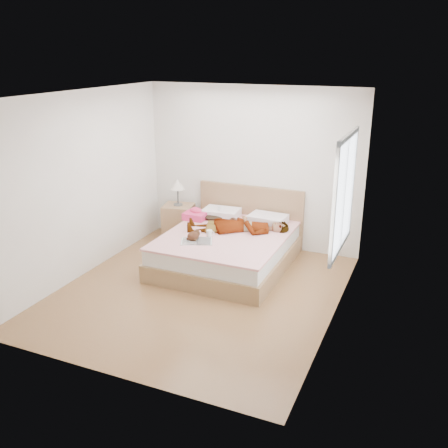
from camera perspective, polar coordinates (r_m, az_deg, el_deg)
name	(u,v)px	position (r m, az deg, el deg)	size (l,w,h in m)	color
ground	(199,292)	(6.83, -2.85, -7.74)	(4.00, 4.00, 0.00)	#523019
woman	(238,223)	(7.55, 1.67, 0.09)	(0.58, 1.55, 0.21)	white
hair	(216,214)	(8.18, -0.88, 1.14)	(0.46, 0.56, 0.08)	black
phone	(219,208)	(8.07, -0.58, 1.79)	(0.04, 0.09, 0.01)	silver
room_shell	(344,194)	(6.04, 13.56, 3.37)	(4.00, 4.00, 4.00)	white
bed	(229,247)	(7.57, 0.55, -2.60)	(1.80, 2.08, 1.00)	olive
towel	(195,215)	(8.06, -3.29, 1.08)	(0.35, 0.30, 0.18)	#E43E83
magazine	(197,241)	(7.12, -3.15, -1.97)	(0.52, 0.44, 0.03)	silver
coffee_mug	(210,233)	(7.30, -1.65, -1.07)	(0.13, 0.09, 0.10)	white
plush_toy	(194,236)	(7.16, -3.49, -1.34)	(0.17, 0.25, 0.14)	black
nightstand	(179,219)	(8.60, -5.21, 0.57)	(0.57, 0.52, 1.06)	olive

